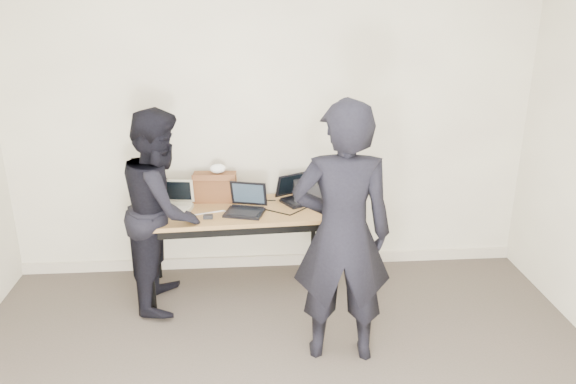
{
  "coord_description": "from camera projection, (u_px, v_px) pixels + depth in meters",
  "views": [
    {
      "loc": [
        -0.21,
        -2.43,
        2.42
      ],
      "look_at": [
        0.1,
        1.6,
        0.95
      ],
      "focal_mm": 35.0,
      "sensor_mm": 36.0,
      "label": 1
    }
  ],
  "objects": [
    {
      "name": "laptop_center",
      "position": [
        246.0,
        206.0,
        4.53
      ],
      "size": [
        0.37,
        0.36,
        0.23
      ],
      "rotation": [
        0.0,
        0.0,
        -0.28
      ],
      "color": "black",
      "rests_on": "desk"
    },
    {
      "name": "laptop_right",
      "position": [
        298.0,
        195.0,
        4.77
      ],
      "size": [
        0.4,
        0.4,
        0.22
      ],
      "rotation": [
        0.0,
        0.0,
        0.49
      ],
      "color": "black",
      "rests_on": "desk"
    },
    {
      "name": "person_typist",
      "position": [
        342.0,
        235.0,
        3.67
      ],
      "size": [
        0.69,
        0.49,
        1.81
      ],
      "primitive_type": "imported",
      "rotation": [
        0.0,
        0.0,
        3.06
      ],
      "color": "black",
      "rests_on": "ground"
    },
    {
      "name": "power_brick",
      "position": [
        208.0,
        217.0,
        4.41
      ],
      "size": [
        0.08,
        0.05,
        0.03
      ],
      "primitive_type": "cube",
      "rotation": [
        0.0,
        0.0,
        -0.02
      ],
      "color": "black",
      "rests_on": "desk"
    },
    {
      "name": "tissue",
      "position": [
        218.0,
        169.0,
        4.69
      ],
      "size": [
        0.14,
        0.11,
        0.08
      ],
      "primitive_type": "ellipsoid",
      "rotation": [
        0.0,
        0.0,
        0.12
      ],
      "color": "white",
      "rests_on": "leather_satchel"
    },
    {
      "name": "person_observer",
      "position": [
        163.0,
        209.0,
        4.39
      ],
      "size": [
        0.62,
        0.79,
        1.6
      ],
      "primitive_type": "imported",
      "rotation": [
        0.0,
        0.0,
        1.54
      ],
      "color": "black",
      "rests_on": "ground"
    },
    {
      "name": "room",
      "position": [
        293.0,
        228.0,
        2.66
      ],
      "size": [
        4.6,
        4.6,
        2.8
      ],
      "color": "#443B34",
      "rests_on": "ground"
    },
    {
      "name": "baseboard",
      "position": [
        272.0,
        260.0,
        5.2
      ],
      "size": [
        4.5,
        0.03,
        0.1
      ],
      "primitive_type": "cube",
      "color": "#C0B49F",
      "rests_on": "ground"
    },
    {
      "name": "cables",
      "position": [
        256.0,
        210.0,
        4.57
      ],
      "size": [
        0.99,
        0.41,
        0.01
      ],
      "rotation": [
        0.0,
        0.0,
        -0.16
      ],
      "color": "black",
      "rests_on": "desk"
    },
    {
      "name": "leather_satchel",
      "position": [
        215.0,
        186.0,
        4.74
      ],
      "size": [
        0.37,
        0.2,
        0.25
      ],
      "rotation": [
        0.0,
        0.0,
        -0.06
      ],
      "color": "#5B3117",
      "rests_on": "desk"
    },
    {
      "name": "laptop_beige",
      "position": [
        174.0,
        205.0,
        4.55
      ],
      "size": [
        0.33,
        0.32,
        0.23
      ],
      "rotation": [
        0.0,
        0.0,
        -0.13
      ],
      "color": "#BFB799",
      "rests_on": "desk"
    },
    {
      "name": "equipment_box",
      "position": [
        311.0,
        190.0,
        4.78
      ],
      "size": [
        0.29,
        0.25,
        0.17
      ],
      "primitive_type": "cube",
      "rotation": [
        0.0,
        0.0,
        -0.02
      ],
      "color": "black",
      "rests_on": "desk"
    },
    {
      "name": "desk",
      "position": [
        237.0,
        216.0,
        4.6
      ],
      "size": [
        1.53,
        0.73,
        0.72
      ],
      "rotation": [
        0.0,
        0.0,
        0.05
      ],
      "color": "olive",
      "rests_on": "ground"
    }
  ]
}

